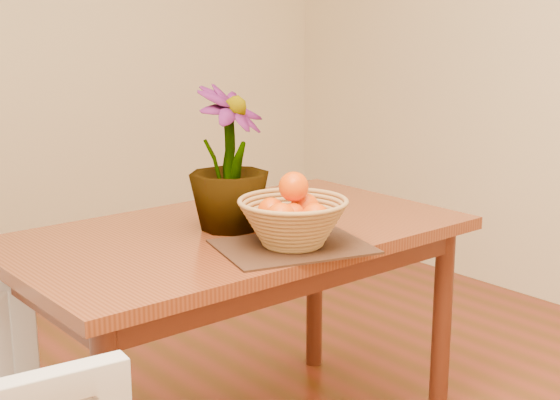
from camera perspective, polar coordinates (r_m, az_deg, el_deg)
table at (r=2.43m, az=-3.19°, el=-4.08°), size 1.40×0.80×0.75m
placemat at (r=2.20m, az=0.95°, el=-3.43°), size 0.48×0.41×0.01m
wicker_basket at (r=2.18m, az=0.95°, el=-1.77°), size 0.31×0.31×0.13m
orange_pile at (r=2.18m, az=0.97°, el=-0.61°), size 0.22×0.21×0.15m
potted_plant at (r=2.35m, az=-3.76°, el=3.02°), size 0.33×0.33×0.44m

